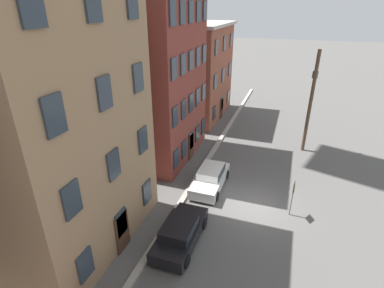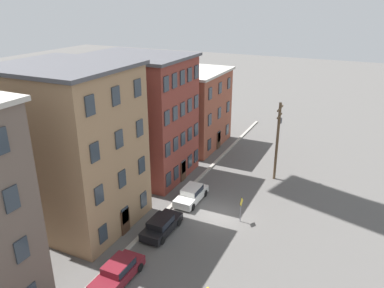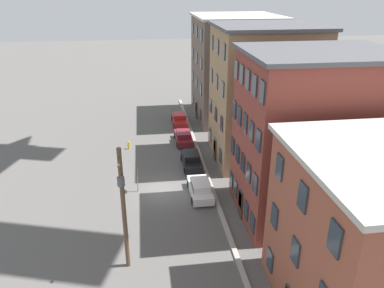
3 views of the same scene
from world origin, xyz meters
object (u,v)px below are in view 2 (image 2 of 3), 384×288
(car_white, at_px, (191,194))
(car_black, at_px, (161,225))
(car_maroon, at_px, (118,271))
(utility_pole, at_px, (278,137))
(caution_sign, at_px, (241,205))

(car_white, bearing_deg, car_black, 179.99)
(car_maroon, distance_m, car_black, 6.26)
(utility_pole, bearing_deg, car_white, 143.43)
(car_white, height_order, caution_sign, caution_sign)
(car_black, relative_size, utility_pole, 0.51)
(car_black, bearing_deg, car_white, -0.01)
(car_white, relative_size, caution_sign, 1.81)
(caution_sign, distance_m, utility_pole, 10.21)
(car_white, height_order, utility_pole, utility_pole)
(car_black, height_order, utility_pole, utility_pole)
(car_maroon, relative_size, car_black, 1.00)
(car_maroon, distance_m, caution_sign, 11.96)
(utility_pole, bearing_deg, car_black, 156.57)
(caution_sign, relative_size, utility_pole, 0.29)
(car_maroon, distance_m, utility_pole, 21.59)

